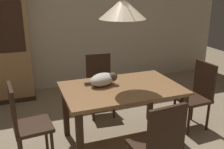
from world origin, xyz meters
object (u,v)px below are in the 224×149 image
at_px(dining_table, 121,95).
at_px(pendant_lamp, 123,8).
at_px(chair_far_back, 100,82).
at_px(cat_sleeping, 103,79).
at_px(chair_left_side, 25,121).
at_px(chair_near_front, 158,144).
at_px(chair_right_side, 197,93).

height_order(dining_table, pendant_lamp, pendant_lamp).
distance_m(dining_table, chair_far_back, 0.89).
bearing_deg(dining_table, pendant_lamp, 90.00).
relative_size(chair_far_back, pendant_lamp, 0.72).
relative_size(chair_far_back, cat_sleeping, 2.28).
bearing_deg(dining_table, chair_left_side, -179.62).
bearing_deg(pendant_lamp, chair_near_front, -89.58).
height_order(cat_sleeping, pendant_lamp, pendant_lamp).
height_order(chair_left_side, cat_sleeping, chair_left_side).
xyz_separation_m(chair_right_side, cat_sleeping, (-1.31, 0.13, 0.32)).
bearing_deg(chair_right_side, chair_near_front, -141.85).
xyz_separation_m(chair_left_side, chair_near_front, (1.13, -0.87, 0.00)).
xyz_separation_m(dining_table, cat_sleeping, (-0.19, 0.13, 0.18)).
bearing_deg(chair_right_side, dining_table, -179.84).
height_order(dining_table, chair_left_side, chair_left_side).
bearing_deg(pendant_lamp, chair_right_side, 0.16).
xyz_separation_m(chair_near_front, pendant_lamp, (-0.01, 0.88, 1.15)).
bearing_deg(chair_far_back, chair_near_front, -90.01).
relative_size(dining_table, chair_far_back, 1.51).
bearing_deg(chair_near_front, cat_sleeping, 100.73).
bearing_deg(cat_sleeping, dining_table, -35.59).
xyz_separation_m(dining_table, chair_left_side, (-1.13, -0.01, -0.14)).
bearing_deg(chair_far_back, chair_left_side, -142.03).
xyz_separation_m(chair_far_back, chair_near_front, (-0.00, -1.76, 0.00)).
xyz_separation_m(dining_table, pendant_lamp, (0.00, 0.00, 1.01)).
relative_size(cat_sleeping, pendant_lamp, 0.31).
bearing_deg(chair_far_back, dining_table, -90.45).
relative_size(chair_left_side, chair_right_side, 1.00).
relative_size(chair_left_side, chair_far_back, 1.00).
xyz_separation_m(dining_table, chair_far_back, (0.01, 0.88, -0.14)).
distance_m(dining_table, chair_left_side, 1.14).
relative_size(dining_table, chair_near_front, 1.51).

